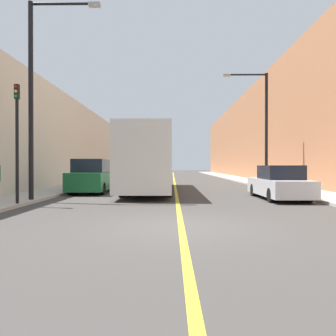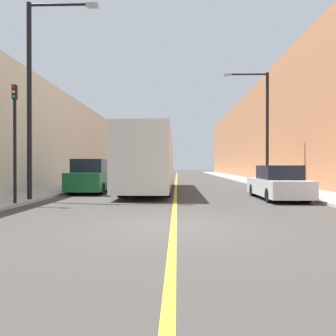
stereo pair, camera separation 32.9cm
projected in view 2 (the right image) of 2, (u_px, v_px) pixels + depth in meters
name	position (u px, v px, depth m)	size (l,w,h in m)	color
ground_plane	(174.00, 226.00, 8.32)	(200.00, 200.00, 0.00)	#3F3D3A
sidewalk_left	(115.00, 178.00, 38.51)	(2.62, 72.00, 0.12)	#B2AA9E
sidewalk_right	(238.00, 178.00, 38.10)	(2.62, 72.00, 0.12)	#B2AA9E
building_row_left	(88.00, 148.00, 38.58)	(4.00, 72.00, 7.18)	beige
building_row_right	(267.00, 135.00, 37.97)	(4.00, 72.00, 10.32)	#B2724C
road_center_line	(176.00, 179.00, 38.31)	(0.16, 72.00, 0.01)	gold
bus	(151.00, 160.00, 20.04)	(2.58, 12.89, 3.51)	silver
parked_suv_left	(93.00, 177.00, 18.70)	(1.90, 4.87, 1.91)	#145128
car_right_near	(278.00, 184.00, 15.02)	(1.78, 4.73, 1.56)	silver
street_lamp_left	(35.00, 87.00, 13.83)	(3.05, 0.24, 8.32)	black
street_lamp_right	(263.00, 121.00, 22.08)	(3.05, 0.24, 7.70)	black
traffic_light	(15.00, 139.00, 12.41)	(0.16, 0.18, 4.49)	black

